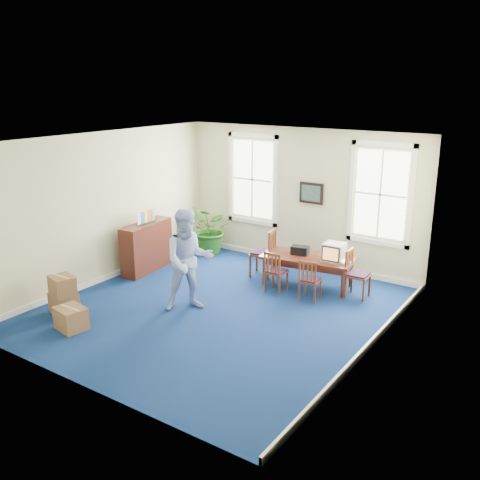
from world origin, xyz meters
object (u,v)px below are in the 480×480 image
Objects in this scene: chair_near_left at (276,271)px; potted_plant at (211,230)px; cardboard_boxes at (74,294)px; conference_table at (307,271)px; credenza at (147,246)px; man at (189,260)px; crt_tv at (334,252)px.

potted_plant is (-2.62, 1.25, 0.19)m from chair_near_left.
chair_near_left is 0.66× the size of cardboard_boxes.
cardboard_boxes is at bearing -137.20° from conference_table.
credenza is (-3.11, -0.53, 0.13)m from chair_near_left.
chair_near_left is 3.16m from credenza.
man is (-0.92, -1.69, 0.54)m from chair_near_left.
cardboard_boxes is at bearing -136.90° from crt_tv.
chair_near_left is at bearing -129.57° from conference_table.
conference_table is at bearing -11.27° from potted_plant.
cardboard_boxes is (0.05, -4.31, -0.25)m from potted_plant.
crt_tv is 0.23× the size of man.
man is (-1.31, -2.34, 0.65)m from conference_table.
man is 1.46× the size of cardboard_boxes.
conference_table is at bearing -122.01° from chair_near_left.
cardboard_boxes is (0.54, -2.53, -0.19)m from credenza.
crt_tv is 0.36× the size of potted_plant.
potted_plant is at bearing -26.55° from chair_near_left.
chair_near_left is 2.00m from man.
man is at bearing -131.89° from crt_tv.
crt_tv reaches higher than cardboard_boxes.
potted_plant is 4.32m from cardboard_boxes.
cardboard_boxes is at bearing -84.67° from credenza.
potted_plant reaches higher than chair_near_left.
potted_plant is (-3.57, 0.56, -0.21)m from crt_tv.
credenza is at bearing -105.53° from potted_plant.
conference_table is 0.77m from chair_near_left.
crt_tv is at bearing -145.02° from chair_near_left.
crt_tv is (0.56, 0.04, 0.51)m from conference_table.
conference_table is 3.70m from credenza.
crt_tv reaches higher than chair_near_left.
conference_table is at bearing 51.41° from cardboard_boxes.
potted_plant is (0.49, 1.78, 0.06)m from credenza.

